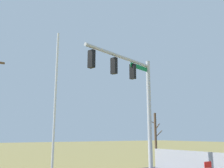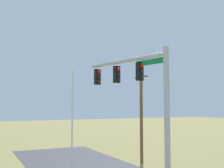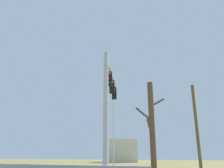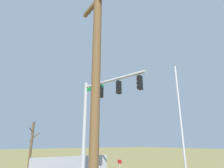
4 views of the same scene
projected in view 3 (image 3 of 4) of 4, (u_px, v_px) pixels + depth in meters
signal_mast at (109, 97)px, 14.31m from camera, size 5.76×1.70×7.57m
flagpole at (113, 134)px, 19.62m from camera, size 0.10×0.10×7.14m
utility_pole at (197, 127)px, 19.35m from camera, size 1.90×0.26×7.79m
bare_tree at (153, 142)px, 7.84m from camera, size 1.27×1.02×4.40m
distant_building at (123, 151)px, 62.57m from camera, size 8.81×9.13×5.82m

